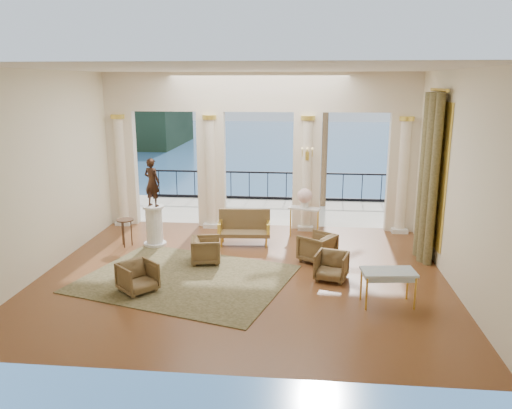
# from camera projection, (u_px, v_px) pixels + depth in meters

# --- Properties ---
(floor) EXTENTS (9.00, 9.00, 0.00)m
(floor) POSITION_uv_depth(u_px,v_px,m) (243.00, 274.00, 11.29)
(floor) COLOR #4F2D13
(floor) RESTS_ON ground
(room_walls) EXTENTS (9.00, 9.00, 9.00)m
(room_walls) POSITION_uv_depth(u_px,v_px,m) (235.00, 155.00, 9.52)
(room_walls) COLOR white
(room_walls) RESTS_ON ground
(arcade) EXTENTS (9.00, 0.56, 4.50)m
(arcade) POSITION_uv_depth(u_px,v_px,m) (259.00, 141.00, 14.36)
(arcade) COLOR beige
(arcade) RESTS_ON ground
(terrace) EXTENTS (10.00, 3.60, 0.10)m
(terrace) POSITION_uv_depth(u_px,v_px,m) (264.00, 211.00, 16.91)
(terrace) COLOR #B7AE96
(terrace) RESTS_ON ground
(balustrade) EXTENTS (9.00, 0.06, 1.03)m
(balustrade) POSITION_uv_depth(u_px,v_px,m) (268.00, 188.00, 18.34)
(balustrade) COLOR black
(balustrade) RESTS_ON terrace
(palm_tree) EXTENTS (2.00, 2.00, 4.50)m
(palm_tree) POSITION_uv_depth(u_px,v_px,m) (327.00, 86.00, 16.49)
(palm_tree) COLOR #4C3823
(palm_tree) RESTS_ON terrace
(headland) EXTENTS (22.00, 18.00, 6.00)m
(headland) POSITION_uv_depth(u_px,v_px,m) (116.00, 126.00, 82.49)
(headland) COLOR black
(headland) RESTS_ON sea
(sea) EXTENTS (160.00, 160.00, 0.00)m
(sea) POSITION_uv_depth(u_px,v_px,m) (296.00, 155.00, 70.69)
(sea) COLOR #2C5089
(sea) RESTS_ON ground
(curtain) EXTENTS (0.33, 1.40, 4.09)m
(curtain) POSITION_uv_depth(u_px,v_px,m) (429.00, 178.00, 11.84)
(curtain) COLOR #4B4729
(curtain) RESTS_ON ground
(window_frame) EXTENTS (0.04, 1.60, 3.40)m
(window_frame) POSITION_uv_depth(u_px,v_px,m) (437.00, 174.00, 11.81)
(window_frame) COLOR #E8C64C
(window_frame) RESTS_ON room_walls
(wall_sconce) EXTENTS (0.30, 0.11, 0.33)m
(wall_sconce) POSITION_uv_depth(u_px,v_px,m) (307.00, 155.00, 14.01)
(wall_sconce) COLOR #E8C64C
(wall_sconce) RESTS_ON arcade
(rug) EXTENTS (5.08, 4.42, 0.02)m
(rug) POSITION_uv_depth(u_px,v_px,m) (186.00, 279.00, 11.01)
(rug) COLOR #32341B
(rug) RESTS_ON ground
(armchair_a) EXTENTS (0.92, 0.93, 0.70)m
(armchair_a) POSITION_uv_depth(u_px,v_px,m) (138.00, 276.00, 10.27)
(armchair_a) COLOR #42331C
(armchair_a) RESTS_ON ground
(armchair_b) EXTENTS (0.80, 0.77, 0.68)m
(armchair_b) POSITION_uv_depth(u_px,v_px,m) (332.00, 265.00, 10.91)
(armchair_b) COLOR #42331C
(armchair_b) RESTS_ON ground
(armchair_c) EXTENTS (0.99, 1.00, 0.76)m
(armchair_c) POSITION_uv_depth(u_px,v_px,m) (317.00, 246.00, 12.01)
(armchair_c) COLOR #42331C
(armchair_c) RESTS_ON ground
(armchair_d) EXTENTS (0.75, 0.78, 0.69)m
(armchair_d) POSITION_uv_depth(u_px,v_px,m) (206.00, 249.00, 11.92)
(armchair_d) COLOR #42331C
(armchair_d) RESTS_ON ground
(settee) EXTENTS (1.42, 0.68, 0.91)m
(settee) POSITION_uv_depth(u_px,v_px,m) (244.00, 227.00, 13.33)
(settee) COLOR #42331C
(settee) RESTS_ON ground
(game_table) EXTENTS (1.08, 0.67, 0.70)m
(game_table) POSITION_uv_depth(u_px,v_px,m) (388.00, 274.00, 9.62)
(game_table) COLOR #ACC9DC
(game_table) RESTS_ON ground
(pedestal) EXTENTS (0.59, 0.59, 1.08)m
(pedestal) POSITION_uv_depth(u_px,v_px,m) (154.00, 226.00, 13.15)
(pedestal) COLOR silver
(pedestal) RESTS_ON ground
(statue) EXTENTS (0.54, 0.45, 1.26)m
(statue) POSITION_uv_depth(u_px,v_px,m) (152.00, 182.00, 12.87)
(statue) COLOR #311E15
(statue) RESTS_ON pedestal
(console_table) EXTENTS (0.92, 0.58, 0.82)m
(console_table) POSITION_uv_depth(u_px,v_px,m) (304.00, 212.00, 13.95)
(console_table) COLOR silver
(console_table) RESTS_ON ground
(urn) EXTENTS (0.41, 0.41, 0.55)m
(urn) POSITION_uv_depth(u_px,v_px,m) (305.00, 197.00, 13.84)
(urn) COLOR white
(urn) RESTS_ON console_table
(side_table) EXTENTS (0.45, 0.45, 0.73)m
(side_table) POSITION_uv_depth(u_px,v_px,m) (125.00, 223.00, 13.07)
(side_table) COLOR black
(side_table) RESTS_ON ground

